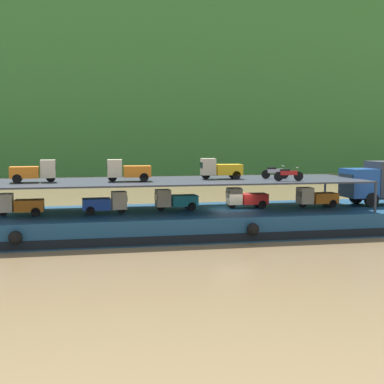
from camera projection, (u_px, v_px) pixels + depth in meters
The scene contains 14 objects.
ground_plane at pixel (233, 231), 35.17m from camera, with size 400.00×400.00×0.00m, color olive.
hillside_far_bank at pixel (134, 68), 102.25m from camera, with size 121.28×33.44×35.57m.
cargo_barge at pixel (233, 220), 35.07m from camera, with size 33.55×8.67×1.50m.
cargo_rack at pixel (177, 181), 34.08m from camera, with size 24.35×7.27×2.00m.
mini_truck_lower_stern at pixel (20, 205), 31.80m from camera, with size 2.75×1.22×1.38m.
mini_truck_lower_aft at pixel (106, 203), 32.71m from camera, with size 2.78×1.26×1.38m.
mini_truck_lower_mid at pixel (175, 200), 34.39m from camera, with size 2.79×1.29×1.38m.
mini_truck_lower_fore at pixel (246, 198), 35.48m from camera, with size 2.75×1.22×1.38m.
mini_truck_lower_bow at pixel (316, 197), 35.88m from camera, with size 2.77×1.25×1.38m.
mini_truck_upper_stern at pixel (34, 171), 32.10m from camera, with size 2.79×1.29×1.38m.
mini_truck_upper_mid at pixel (128, 170), 32.92m from camera, with size 2.80×1.30×1.38m.
mini_truck_upper_fore at pixel (220, 169), 34.93m from camera, with size 2.78×1.27×1.38m.
motorcycle_upper_port at pixel (288, 174), 33.25m from camera, with size 1.90×0.55×0.87m.
motorcycle_upper_centre at pixel (275, 172), 35.36m from camera, with size 1.90×0.55×0.87m.
Camera 1 is at (-9.61, -33.49, 6.11)m, focal length 49.07 mm.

